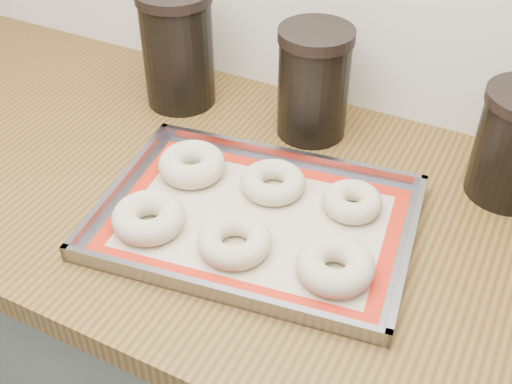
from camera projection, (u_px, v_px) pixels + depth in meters
The scene contains 12 objects.
cabinet at pixel (277, 382), 1.29m from camera, with size 3.00×0.65×0.86m, color #60695C.
countertop at pixel (283, 214), 1.01m from camera, with size 3.06×0.68×0.04m, color brown.
baking_tray at pixel (256, 219), 0.96m from camera, with size 0.50×0.39×0.03m.
baking_mat at pixel (256, 220), 0.96m from camera, with size 0.46×0.35×0.00m.
bagel_front_left at pixel (149, 217), 0.93m from camera, with size 0.11×0.11×0.04m, color #C4B798.
bagel_front_mid at pixel (234, 241), 0.90m from camera, with size 0.11×0.11×0.03m, color #C4B798.
bagel_front_right at pixel (335, 265), 0.86m from camera, with size 0.11×0.11×0.04m, color #C4B798.
bagel_back_left at pixel (192, 164), 1.03m from camera, with size 0.11×0.11×0.04m, color #C4B798.
bagel_back_mid at pixel (273, 182), 1.00m from camera, with size 0.10×0.10×0.03m, color #C4B798.
bagel_back_right at pixel (352, 202), 0.97m from camera, with size 0.09×0.09×0.03m, color #C4B798.
canister_left at pixel (178, 48), 1.17m from camera, with size 0.14×0.14×0.22m.
canister_mid at pixel (314, 83), 1.09m from camera, with size 0.13×0.13×0.20m.
Camera 1 is at (0.31, 0.98, 1.54)m, focal length 45.00 mm.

